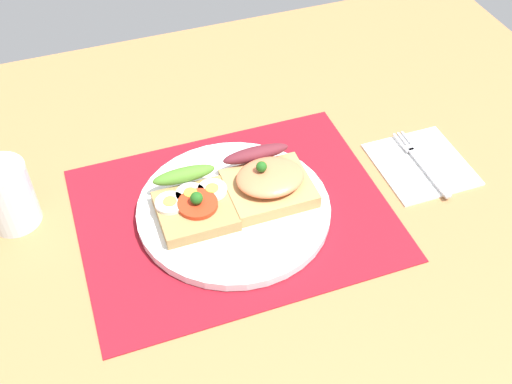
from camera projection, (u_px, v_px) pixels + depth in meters
ground_plane at (234, 222)px, 81.63cm from camera, size 120.00×90.00×3.20cm
placemat at (234, 213)px, 80.38cm from camera, size 38.91×30.43×0.30cm
plate at (234, 209)px, 79.85cm from camera, size 24.56×24.56×1.20cm
sandwich_egg_tomato at (193, 202)px, 78.02cm from camera, size 9.26×10.06×3.88cm
sandwich_salmon at (268, 180)px, 80.06cm from camera, size 10.64×10.52×5.16cm
napkin at (422, 165)px, 86.54cm from camera, size 12.09×12.73×0.60cm
fork at (420, 161)px, 86.34cm from camera, size 1.62×13.67×0.32cm
drinking_glass at (7, 195)px, 76.70cm from camera, size 6.39×6.39×8.77cm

